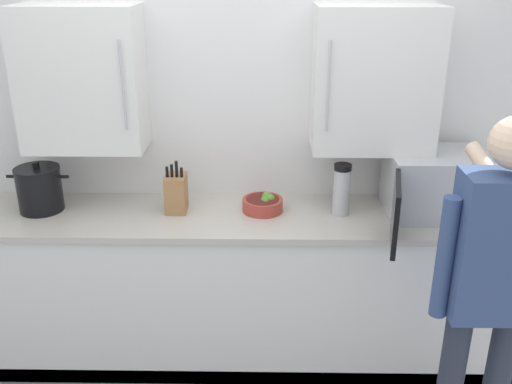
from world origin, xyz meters
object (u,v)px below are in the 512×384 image
object	(u,v)px
microwave_oven	(433,184)
stock_pot	(39,189)
thermos_flask	(342,189)
knife_block	(176,193)
fruit_bowl	(263,203)
person_figure	(490,279)

from	to	relation	value
microwave_oven	stock_pot	distance (m)	2.12
microwave_oven	stock_pot	world-z (taller)	microwave_oven
microwave_oven	thermos_flask	world-z (taller)	microwave_oven
knife_block	microwave_oven	bearing A→B (deg)	-0.56
fruit_bowl	stock_pot	world-z (taller)	stock_pot
knife_block	thermos_flask	distance (m)	0.89
fruit_bowl	person_figure	world-z (taller)	person_figure
stock_pot	person_figure	world-z (taller)	person_figure
knife_block	stock_pot	distance (m)	0.74
knife_block	fruit_bowl	world-z (taller)	knife_block
fruit_bowl	person_figure	size ratio (longest dim) A/B	0.13
fruit_bowl	thermos_flask	size ratio (longest dim) A/B	0.77
knife_block	fruit_bowl	xyz separation A→B (m)	(0.47, 0.01, -0.06)
knife_block	person_figure	world-z (taller)	person_figure
thermos_flask	microwave_oven	bearing A→B (deg)	2.39
stock_pot	person_figure	xyz separation A→B (m)	(2.14, -0.84, -0.04)
stock_pot	thermos_flask	world-z (taller)	thermos_flask
knife_block	fruit_bowl	size ratio (longest dim) A/B	1.33
stock_pot	thermos_flask	bearing A→B (deg)	-1.08
microwave_oven	person_figure	size ratio (longest dim) A/B	0.46
stock_pot	thermos_flask	xyz separation A→B (m)	(1.64, -0.03, 0.02)
microwave_oven	knife_block	bearing A→B (deg)	179.44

